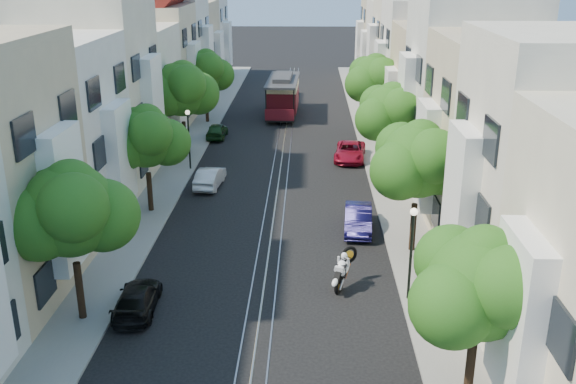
# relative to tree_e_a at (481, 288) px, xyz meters

# --- Properties ---
(ground) EXTENTS (200.00, 200.00, 0.00)m
(ground) POSITION_rel_tree_e_a_xyz_m (-7.26, 31.02, -4.40)
(ground) COLOR black
(ground) RESTS_ON ground
(sidewalk_east) EXTENTS (2.50, 80.00, 0.12)m
(sidewalk_east) POSITION_rel_tree_e_a_xyz_m (-0.01, 31.02, -4.34)
(sidewalk_east) COLOR gray
(sidewalk_east) RESTS_ON ground
(sidewalk_west) EXTENTS (2.50, 80.00, 0.12)m
(sidewalk_west) POSITION_rel_tree_e_a_xyz_m (-14.51, 31.02, -4.34)
(sidewalk_west) COLOR gray
(sidewalk_west) RESTS_ON ground
(rail_left) EXTENTS (0.06, 80.00, 0.02)m
(rail_left) POSITION_rel_tree_e_a_xyz_m (-7.81, 31.02, -4.39)
(rail_left) COLOR gray
(rail_left) RESTS_ON ground
(rail_slot) EXTENTS (0.06, 80.00, 0.02)m
(rail_slot) POSITION_rel_tree_e_a_xyz_m (-7.26, 31.02, -4.39)
(rail_slot) COLOR gray
(rail_slot) RESTS_ON ground
(rail_right) EXTENTS (0.06, 80.00, 0.02)m
(rail_right) POSITION_rel_tree_e_a_xyz_m (-6.71, 31.02, -4.39)
(rail_right) COLOR gray
(rail_right) RESTS_ON ground
(lane_line) EXTENTS (0.08, 80.00, 0.01)m
(lane_line) POSITION_rel_tree_e_a_xyz_m (-7.26, 31.02, -4.40)
(lane_line) COLOR tan
(lane_line) RESTS_ON ground
(townhouses_east) EXTENTS (7.75, 72.00, 12.00)m
(townhouses_east) POSITION_rel_tree_e_a_xyz_m (4.61, 30.94, 0.79)
(townhouses_east) COLOR beige
(townhouses_east) RESTS_ON ground
(townhouses_west) EXTENTS (7.75, 72.00, 11.76)m
(townhouses_west) POSITION_rel_tree_e_a_xyz_m (-19.13, 30.94, 0.68)
(townhouses_west) COLOR silver
(townhouses_west) RESTS_ON ground
(tree_e_a) EXTENTS (4.72, 3.87, 6.27)m
(tree_e_a) POSITION_rel_tree_e_a_xyz_m (0.00, 0.00, 0.00)
(tree_e_a) COLOR black
(tree_e_a) RESTS_ON ground
(tree_e_b) EXTENTS (4.93, 4.08, 6.68)m
(tree_e_b) POSITION_rel_tree_e_a_xyz_m (0.00, 12.00, 0.34)
(tree_e_b) COLOR black
(tree_e_b) RESTS_ON ground
(tree_e_c) EXTENTS (4.84, 3.99, 6.52)m
(tree_e_c) POSITION_rel_tree_e_a_xyz_m (0.00, 23.00, 0.20)
(tree_e_c) COLOR black
(tree_e_c) RESTS_ON ground
(tree_e_d) EXTENTS (5.01, 4.16, 6.85)m
(tree_e_d) POSITION_rel_tree_e_a_xyz_m (0.00, 34.00, 0.47)
(tree_e_d) COLOR black
(tree_e_d) RESTS_ON ground
(tree_w_a) EXTENTS (4.93, 4.08, 6.68)m
(tree_w_a) POSITION_rel_tree_e_a_xyz_m (-14.40, 5.00, 0.34)
(tree_w_a) COLOR black
(tree_w_a) RESTS_ON ground
(tree_w_b) EXTENTS (4.72, 3.87, 6.27)m
(tree_w_b) POSITION_rel_tree_e_a_xyz_m (-14.40, 17.00, 0.00)
(tree_w_b) COLOR black
(tree_w_b) RESTS_ON ground
(tree_w_c) EXTENTS (5.13, 4.28, 7.09)m
(tree_w_c) POSITION_rel_tree_e_a_xyz_m (-14.40, 28.00, 0.67)
(tree_w_c) COLOR black
(tree_w_c) RESTS_ON ground
(tree_w_d) EXTENTS (4.84, 3.99, 6.52)m
(tree_w_d) POSITION_rel_tree_e_a_xyz_m (-14.40, 39.00, 0.20)
(tree_w_d) COLOR black
(tree_w_d) RESTS_ON ground
(lamp_east) EXTENTS (0.32, 0.32, 4.16)m
(lamp_east) POSITION_rel_tree_e_a_xyz_m (-0.96, 7.02, -1.55)
(lamp_east) COLOR black
(lamp_east) RESTS_ON ground
(lamp_west) EXTENTS (0.32, 0.32, 4.16)m
(lamp_west) POSITION_rel_tree_e_a_xyz_m (-13.56, 25.02, -1.55)
(lamp_west) COLOR black
(lamp_west) RESTS_ON ground
(sportbike_rider) EXTENTS (1.19, 1.95, 1.77)m
(sportbike_rider) POSITION_rel_tree_e_a_xyz_m (-3.73, 8.11, -3.44)
(sportbike_rider) COLOR black
(sportbike_rider) RESTS_ON ground
(cable_car) EXTENTS (3.08, 9.08, 3.46)m
(cable_car) POSITION_rel_tree_e_a_xyz_m (-7.74, 42.45, -2.35)
(cable_car) COLOR black
(cable_car) RESTS_ON ground
(parked_car_e_mid) EXTENTS (1.71, 4.19, 1.35)m
(parked_car_e_mid) POSITION_rel_tree_e_a_xyz_m (-2.58, 14.64, -3.72)
(parked_car_e_mid) COLOR #0E0B3A
(parked_car_e_mid) RESTS_ON ground
(parked_car_e_far) EXTENTS (2.66, 4.82, 1.28)m
(parked_car_e_far) POSITION_rel_tree_e_a_xyz_m (-2.23, 27.85, -3.76)
(parked_car_e_far) COLOR maroon
(parked_car_e_far) RESTS_ON ground
(parked_car_w_near) EXTENTS (1.81, 4.01, 1.14)m
(parked_car_w_near) POSITION_rel_tree_e_a_xyz_m (-12.39, 5.79, -3.83)
(parked_car_w_near) COLOR black
(parked_car_w_near) RESTS_ON ground
(parked_car_w_mid) EXTENTS (1.69, 3.98, 1.28)m
(parked_car_w_mid) POSITION_rel_tree_e_a_xyz_m (-11.66, 21.59, -3.76)
(parked_car_w_mid) COLOR silver
(parked_car_w_mid) RESTS_ON ground
(parked_car_w_far) EXTENTS (1.55, 3.72, 1.26)m
(parked_car_w_far) POSITION_rel_tree_e_a_xyz_m (-12.86, 33.73, -3.77)
(parked_car_w_far) COLOR #163716
(parked_car_w_far) RESTS_ON ground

